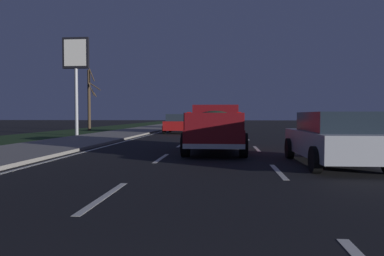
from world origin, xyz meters
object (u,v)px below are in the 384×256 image
bare_tree_far (89,98)px  sedan_green (222,122)px  sedan_red (178,123)px  sedan_silver (333,138)px  pickup_truck (215,127)px  gas_price_sign (76,62)px

bare_tree_far → sedan_green: bearing=-75.1°
sedan_green → bare_tree_far: (-3.35, 12.56, 2.26)m
sedan_red → sedan_silver: 18.72m
sedan_green → sedan_red: 8.15m
pickup_truck → sedan_red: 14.33m
sedan_silver → gas_price_sign: 19.74m
pickup_truck → sedan_silver: bearing=-135.0°
sedan_red → gas_price_sign: gas_price_sign is taller
sedan_silver → gas_price_sign: size_ratio=0.64×
pickup_truck → sedan_green: pickup_truck is taller
pickup_truck → gas_price_sign: bearing=45.6°
sedan_green → sedan_red: size_ratio=1.01×
sedan_red → gas_price_sign: (-3.91, 6.82, 4.46)m
pickup_truck → sedan_green: 21.28m
gas_price_sign → bare_tree_far: size_ratio=1.15×
sedan_red → sedan_silver: (-17.41, -6.88, 0.00)m
sedan_green → bare_tree_far: 13.19m
pickup_truck → sedan_red: (13.92, 3.39, -0.20)m
sedan_red → pickup_truck: bearing=-166.3°
sedan_green → bare_tree_far: bare_tree_far is taller
sedan_silver → gas_price_sign: bearing=45.4°
sedan_red → sedan_silver: size_ratio=0.99×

